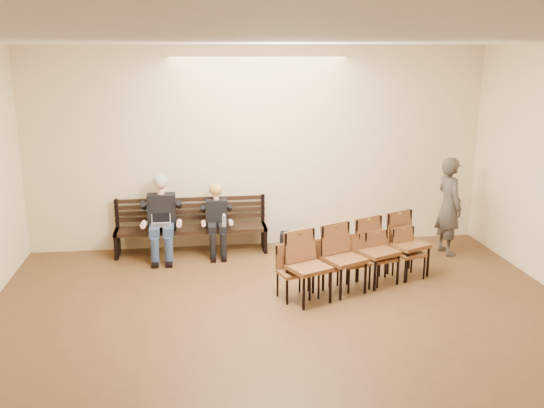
{
  "coord_description": "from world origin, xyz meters",
  "views": [
    {
      "loc": [
        -1.16,
        -5.4,
        3.46
      ],
      "look_at": [
        0.1,
        4.05,
        0.98
      ],
      "focal_mm": 40.0,
      "sensor_mm": 36.0,
      "label": 1
    }
  ],
  "objects": [
    {
      "name": "passerby",
      "position": [
        3.14,
        4.05,
        0.96
      ],
      "size": [
        0.54,
        0.75,
        1.93
      ],
      "primitive_type": "imported",
      "rotation": [
        0.0,
        0.0,
        1.69
      ],
      "color": "#3A3630",
      "rests_on": "ground"
    },
    {
      "name": "chair_row_back",
      "position": [
        1.14,
        2.75,
        0.39
      ],
      "size": [
        2.4,
        1.08,
        0.77
      ],
      "primitive_type": "cube",
      "rotation": [
        0.0,
        0.0,
        0.29
      ],
      "color": "brown",
      "rests_on": "ground"
    },
    {
      "name": "seated_woman",
      "position": [
        -0.78,
        4.53,
        0.53
      ],
      "size": [
        0.46,
        0.64,
        1.07
      ],
      "primitive_type": null,
      "color": "black",
      "rests_on": "ground"
    },
    {
      "name": "chair_row_front",
      "position": [
        1.25,
        2.73,
        0.5
      ],
      "size": [
        2.42,
        1.5,
        0.99
      ],
      "primitive_type": "cube",
      "rotation": [
        0.0,
        0.0,
        0.43
      ],
      "color": "brown",
      "rests_on": "ground"
    },
    {
      "name": "room_walls",
      "position": [
        0.0,
        0.79,
        2.54
      ],
      "size": [
        8.02,
        10.01,
        3.51
      ],
      "color": "beige",
      "rests_on": "ground"
    },
    {
      "name": "laptop",
      "position": [
        -1.71,
        4.35,
        0.57
      ],
      "size": [
        0.33,
        0.27,
        0.23
      ],
      "primitive_type": "cube",
      "rotation": [
        0.0,
        0.0,
        0.07
      ],
      "color": "#BCBCC0",
      "rests_on": "bench"
    },
    {
      "name": "ground",
      "position": [
        0.0,
        0.0,
        0.0
      ],
      "size": [
        10.0,
        10.0,
        0.0
      ],
      "primitive_type": "plane",
      "color": "#52371C",
      "rests_on": "ground"
    },
    {
      "name": "seated_man",
      "position": [
        -1.7,
        4.53,
        0.7
      ],
      "size": [
        0.58,
        0.81,
        1.4
      ],
      "primitive_type": null,
      "color": "black",
      "rests_on": "ground"
    },
    {
      "name": "bench",
      "position": [
        -1.22,
        4.65,
        0.23
      ],
      "size": [
        2.6,
        0.9,
        0.45
      ],
      "primitive_type": "cube",
      "color": "black",
      "rests_on": "ground"
    },
    {
      "name": "water_bottle",
      "position": [
        -0.67,
        4.27,
        0.56
      ],
      "size": [
        0.08,
        0.08,
        0.22
      ],
      "primitive_type": "cylinder",
      "rotation": [
        0.0,
        0.0,
        -0.19
      ],
      "color": "silver",
      "rests_on": "bench"
    },
    {
      "name": "bag",
      "position": [
        0.52,
        4.75,
        0.13
      ],
      "size": [
        0.39,
        0.31,
        0.26
      ],
      "primitive_type": "cube",
      "rotation": [
        0.0,
        0.0,
        -0.22
      ],
      "color": "black",
      "rests_on": "ground"
    }
  ]
}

